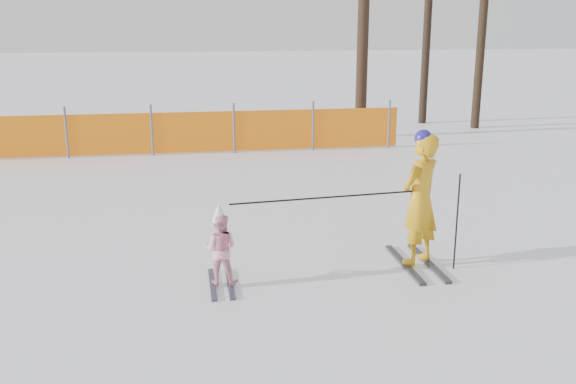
# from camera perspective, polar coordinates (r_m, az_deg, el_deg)

# --- Properties ---
(ground) EXTENTS (120.00, 120.00, 0.00)m
(ground) POSITION_cam_1_polar(r_m,az_deg,el_deg) (8.45, 0.55, -7.44)
(ground) COLOR white
(ground) RESTS_ON ground
(adult) EXTENTS (0.78, 1.42, 1.87)m
(adult) POSITION_cam_1_polar(r_m,az_deg,el_deg) (8.68, 11.65, -0.62)
(adult) COLOR black
(adult) RESTS_ON ground
(child) EXTENTS (0.51, 0.98, 1.08)m
(child) POSITION_cam_1_polar(r_m,az_deg,el_deg) (8.03, -6.05, -4.98)
(child) COLOR black
(child) RESTS_ON ground
(ski_poles) EXTENTS (3.01, 0.26, 1.31)m
(ski_poles) POSITION_cam_1_polar(r_m,az_deg,el_deg) (8.32, 7.42, -1.28)
(ski_poles) COLOR black
(ski_poles) RESTS_ON ground
(safety_fence) EXTENTS (16.23, 0.06, 1.25)m
(safety_fence) POSITION_cam_1_polar(r_m,az_deg,el_deg) (16.23, -18.75, 4.80)
(safety_fence) COLOR #595960
(safety_fence) RESTS_ON ground
(tree_trunks) EXTENTS (4.22, 2.48, 6.31)m
(tree_trunks) POSITION_cam_1_polar(r_m,az_deg,el_deg) (19.54, 11.59, 14.01)
(tree_trunks) COLOR black
(tree_trunks) RESTS_ON ground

